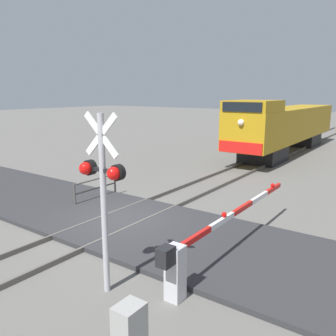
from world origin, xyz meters
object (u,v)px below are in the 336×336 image
at_px(crossing_gate, 201,245).
at_px(guard_railing, 96,186).
at_px(crossing_signal, 102,184).
at_px(locomotive, 286,126).

height_order(crossing_gate, guard_railing, crossing_gate).
bearing_deg(crossing_signal, guard_railing, 138.73).
relative_size(locomotive, guard_railing, 7.18).
bearing_deg(crossing_signal, locomotive, 97.34).
xyz_separation_m(locomotive, guard_railing, (-2.58, -16.38, -1.43)).
height_order(locomotive, guard_railing, locomotive).
xyz_separation_m(crossing_signal, crossing_gate, (1.46, 1.69, -1.64)).
distance_m(crossing_gate, guard_railing, 7.37).
bearing_deg(crossing_gate, locomotive, 102.18).
bearing_deg(crossing_gate, crossing_signal, -130.88).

